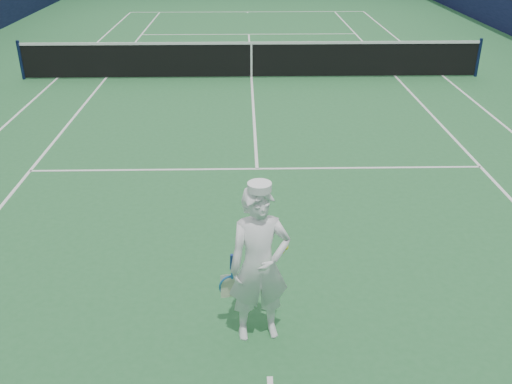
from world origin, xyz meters
TOP-DOWN VIEW (x-y plane):
  - ground at (0.00, 0.00)m, footprint 80.00×80.00m
  - court_markings at (0.00, 0.00)m, footprint 11.03×23.83m
  - windscreen_fence at (0.00, 0.00)m, footprint 20.12×36.12m
  - tennis_net at (0.00, 0.00)m, footprint 12.88×0.09m
  - tennis_player at (-0.09, -10.91)m, footprint 0.82×0.53m

SIDE VIEW (x-z plane):
  - ground at x=0.00m, z-range 0.00..0.00m
  - court_markings at x=0.00m, z-range 0.00..0.01m
  - tennis_net at x=0.00m, z-range 0.02..1.09m
  - tennis_player at x=-0.09m, z-range -0.02..1.82m
  - windscreen_fence at x=0.00m, z-range 0.00..4.00m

